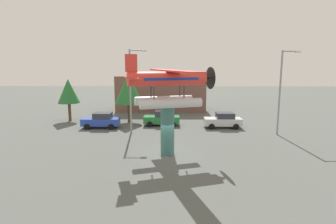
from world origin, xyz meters
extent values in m
plane|color=#515651|center=(0.00, 0.00, 0.00)|extent=(140.00, 140.00, 0.00)
cylinder|color=#386B66|center=(0.00, 0.00, 1.97)|extent=(1.10, 1.10, 3.94)
cylinder|color=silver|center=(0.31, -0.95, 4.29)|extent=(4.78, 2.13, 0.70)
cylinder|color=#333338|center=(1.30, -0.11, 5.09)|extent=(0.13, 0.13, 0.90)
cylinder|color=#333338|center=(-0.99, -0.84, 5.09)|extent=(0.13, 0.13, 0.90)
cylinder|color=silver|center=(-0.31, 0.95, 4.29)|extent=(4.78, 2.13, 0.70)
cylinder|color=#333338|center=(0.99, 0.84, 5.09)|extent=(0.13, 0.13, 0.90)
cylinder|color=#333338|center=(-1.30, 0.11, 5.09)|extent=(0.13, 0.13, 0.90)
cylinder|color=red|center=(0.00, 0.00, 6.09)|extent=(6.24, 2.94, 1.10)
cube|color=#193399|center=(0.19, 0.06, 6.09)|extent=(4.48, 2.41, 0.20)
cone|color=#262628|center=(3.09, 0.99, 6.09)|extent=(0.94, 1.05, 0.88)
cylinder|color=black|center=(3.48, 1.12, 6.09)|extent=(0.59, 1.73, 1.80)
cube|color=red|center=(0.38, 0.12, 6.70)|extent=(4.23, 10.24, 0.12)
cube|color=red|center=(-2.67, -0.86, 6.19)|extent=(1.52, 2.88, 0.10)
cube|color=red|center=(-2.67, -0.86, 7.29)|extent=(0.89, 0.39, 1.30)
cube|color=#2847B7|center=(-7.78, 9.36, 0.72)|extent=(4.20, 1.70, 0.80)
cube|color=#2D333D|center=(-7.53, 9.36, 1.44)|extent=(2.00, 1.56, 0.64)
cylinder|color=black|center=(-9.13, 10.26, 0.32)|extent=(0.64, 0.22, 0.64)
cylinder|color=black|center=(-9.13, 8.46, 0.32)|extent=(0.64, 0.22, 0.64)
cylinder|color=black|center=(-6.43, 10.26, 0.32)|extent=(0.64, 0.22, 0.64)
cylinder|color=black|center=(-6.43, 8.46, 0.32)|extent=(0.64, 0.22, 0.64)
cube|color=#237A38|center=(-0.88, 10.76, 0.72)|extent=(4.20, 1.70, 0.80)
cube|color=#2D333D|center=(-0.63, 10.76, 1.44)|extent=(2.00, 1.56, 0.64)
cylinder|color=black|center=(-2.23, 11.66, 0.32)|extent=(0.64, 0.22, 0.64)
cylinder|color=black|center=(-2.23, 9.86, 0.32)|extent=(0.64, 0.22, 0.64)
cylinder|color=black|center=(0.47, 11.66, 0.32)|extent=(0.64, 0.22, 0.64)
cylinder|color=black|center=(0.47, 9.86, 0.32)|extent=(0.64, 0.22, 0.64)
cube|color=silver|center=(6.14, 9.65, 0.72)|extent=(4.20, 1.70, 0.80)
cube|color=#2D333D|center=(6.39, 9.65, 1.44)|extent=(2.00, 1.56, 0.64)
cylinder|color=black|center=(4.79, 10.55, 0.32)|extent=(0.64, 0.22, 0.64)
cylinder|color=black|center=(4.79, 8.75, 0.32)|extent=(0.64, 0.22, 0.64)
cylinder|color=black|center=(7.49, 10.55, 0.32)|extent=(0.64, 0.22, 0.64)
cylinder|color=black|center=(7.49, 8.75, 0.32)|extent=(0.64, 0.22, 0.64)
cylinder|color=gray|center=(-3.99, 7.22, 4.34)|extent=(0.18, 0.18, 8.69)
cylinder|color=gray|center=(-3.19, 7.22, 8.59)|extent=(1.60, 0.12, 0.12)
cube|color=silver|center=(-2.49, 7.22, 8.54)|extent=(0.50, 0.28, 0.20)
cylinder|color=gray|center=(11.22, 6.51, 4.27)|extent=(0.18, 0.18, 8.54)
cylinder|color=gray|center=(12.02, 6.51, 8.44)|extent=(1.60, 0.12, 0.12)
cube|color=silver|center=(12.72, 6.51, 8.39)|extent=(0.50, 0.28, 0.20)
cube|color=brown|center=(-1.40, 22.00, 2.70)|extent=(13.60, 5.07, 5.40)
cylinder|color=brown|center=(-12.73, 13.24, 1.16)|extent=(0.36, 0.36, 2.32)
cone|color=#287033|center=(-12.73, 13.24, 3.84)|extent=(2.73, 2.73, 3.04)
cylinder|color=brown|center=(-5.03, 12.67, 1.19)|extent=(0.36, 0.36, 2.38)
cone|color=#287033|center=(-5.03, 12.67, 4.24)|extent=(3.35, 3.35, 3.72)
camera|label=1|loc=(0.40, -21.83, 7.24)|focal=30.01mm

